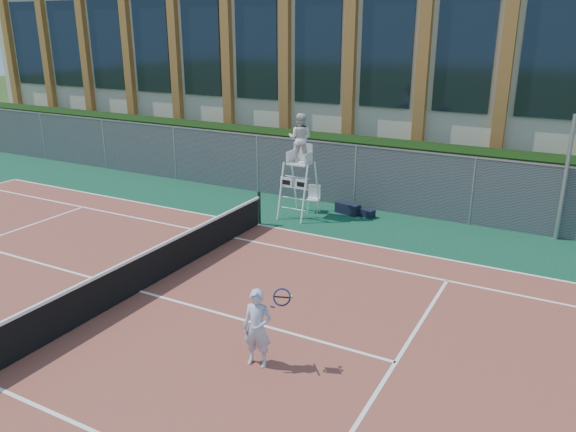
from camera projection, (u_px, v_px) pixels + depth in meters
The scene contains 13 objects.
ground at pixel (140, 292), 13.54m from camera, with size 120.00×120.00×0.00m, color #233814.
apron at pixel (167, 277), 14.37m from camera, with size 36.00×20.00×0.01m, color #0D3B23.
tennis_court at pixel (140, 292), 13.54m from camera, with size 23.77×10.97×0.02m, color brown.
tennis_net at pixel (138, 272), 13.37m from camera, with size 0.10×11.30×1.10m.
fence at pixel (304, 170), 20.53m from camera, with size 40.00×0.06×2.20m, color #595E60, non-canonical shape.
hedge at pixel (318, 164), 21.53m from camera, with size 40.00×1.40×2.20m, color black.
building at pixel (390, 69), 27.19m from camera, with size 45.00×10.60×8.22m.
steel_pole at pixel (565, 179), 16.34m from camera, with size 0.12×0.12×3.76m, color #9EA0A5.
umpire_chair at pixel (300, 141), 18.28m from camera, with size 0.98×1.50×3.49m.
plastic_chair at pixel (314, 196), 19.36m from camera, with size 0.52×0.52×0.91m.
sports_bag_near at pixel (348, 208), 19.18m from camera, with size 0.85×0.34×0.36m, color black.
sports_bag_far at pixel (365, 213), 18.92m from camera, with size 0.65×0.28×0.26m, color black.
tennis_player at pixel (258, 328), 10.36m from camera, with size 0.91×0.65×1.56m.
Camera 1 is at (8.97, -9.07, 6.08)m, focal length 35.00 mm.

